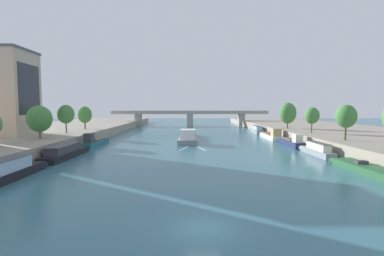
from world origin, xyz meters
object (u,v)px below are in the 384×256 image
(barge_midriver, at_px, (188,137))
(tree_right_midway, at_px, (288,113))
(tree_left_third, at_px, (39,119))
(moored_boat_right_lone, at_px, (291,142))
(moored_boat_right_midway, at_px, (317,150))
(moored_boat_right_gap_after, at_px, (272,135))
(moored_boat_left_upstream, at_px, (65,152))
(tree_right_far, at_px, (346,116))
(moored_boat_left_gap_after, at_px, (95,142))
(bridge_far, at_px, (190,116))
(moored_boat_left_near, at_px, (7,171))
(moored_boat_right_downstream, at_px, (379,173))
(moored_boat_right_near, at_px, (257,130))
(tree_left_distant, at_px, (85,115))
(tree_right_distant, at_px, (312,116))
(tree_left_far, at_px, (66,114))

(barge_midriver, relative_size, tree_right_midway, 3.11)
(tree_left_third, bearing_deg, tree_right_midway, 24.12)
(moored_boat_right_lone, bearing_deg, moored_boat_right_midway, -88.61)
(moored_boat_right_gap_after, bearing_deg, moored_boat_left_upstream, -147.31)
(moored_boat_left_upstream, bearing_deg, tree_left_third, 139.31)
(tree_right_far, bearing_deg, barge_midriver, 143.69)
(moored_boat_left_gap_after, xyz_separation_m, bridge_far, (21.69, 65.93, 3.71))
(moored_boat_left_near, bearing_deg, barge_midriver, 61.22)
(moored_boat_left_gap_after, bearing_deg, moored_boat_right_downstream, -33.03)
(moored_boat_right_near, relative_size, tree_left_distant, 1.73)
(moored_boat_right_midway, bearing_deg, moored_boat_left_upstream, -177.61)
(moored_boat_right_midway, height_order, tree_right_midway, tree_right_midway)
(barge_midriver, bearing_deg, tree_left_third, -148.29)
(moored_boat_right_downstream, xyz_separation_m, tree_right_distant, (5.91, 31.42, 6.06))
(tree_left_distant, height_order, tree_right_midway, tree_right_midway)
(moored_boat_right_lone, bearing_deg, tree_right_distant, 33.84)
(tree_left_distant, relative_size, tree_right_distant, 1.05)
(moored_boat_right_gap_after, bearing_deg, moored_boat_left_gap_after, -162.94)
(moored_boat_left_gap_after, distance_m, tree_right_far, 51.08)
(tree_left_far, bearing_deg, moored_boat_right_near, 26.64)
(moored_boat_left_gap_after, xyz_separation_m, moored_boat_right_gap_after, (43.53, 13.36, -0.02))
(moored_boat_right_lone, xyz_separation_m, tree_left_far, (-51.38, 5.25, 6.00))
(tree_right_far, bearing_deg, tree_right_distant, 88.53)
(bridge_far, bearing_deg, tree_left_distant, -121.03)
(tree_left_third, distance_m, tree_left_distant, 24.46)
(tree_right_distant, distance_m, bridge_far, 69.01)
(moored_boat_left_upstream, height_order, tree_left_third, tree_left_third)
(moored_boat_left_upstream, relative_size, bridge_far, 0.20)
(moored_boat_left_upstream, xyz_separation_m, moored_boat_right_gap_after, (43.68, 28.03, -0.06))
(moored_boat_left_upstream, xyz_separation_m, tree_right_distant, (49.90, 17.58, 5.63))
(moored_boat_right_lone, bearing_deg, tree_right_far, -59.74)
(moored_boat_left_gap_after, bearing_deg, moored_boat_right_lone, -1.78)
(moored_boat_left_gap_after, relative_size, bridge_far, 0.18)
(tree_right_midway, bearing_deg, moored_boat_left_gap_after, -160.57)
(moored_boat_left_near, relative_size, moored_boat_right_near, 1.19)
(moored_boat_right_downstream, relative_size, moored_boat_right_midway, 1.54)
(tree_left_distant, distance_m, tree_right_distant, 59.45)
(tree_right_far, bearing_deg, moored_boat_left_near, -160.56)
(moored_boat_left_upstream, bearing_deg, tree_right_midway, 32.96)
(bridge_far, bearing_deg, moored_boat_left_gap_after, -108.21)
(moored_boat_right_near, bearing_deg, tree_left_third, -143.54)
(tree_right_far, bearing_deg, moored_boat_right_downstream, -108.13)
(moored_boat_right_midway, relative_size, tree_right_midway, 1.49)
(barge_midriver, distance_m, tree_left_third, 33.89)
(moored_boat_left_gap_after, relative_size, moored_boat_right_gap_after, 0.86)
(tree_left_far, relative_size, tree_left_distant, 1.05)
(moored_boat_right_near, xyz_separation_m, tree_left_far, (-51.60, -25.89, 5.89))
(tree_right_midway, bearing_deg, tree_left_third, -155.88)
(moored_boat_left_near, relative_size, moored_boat_left_upstream, 0.92)
(moored_boat_left_near, height_order, bridge_far, bridge_far)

